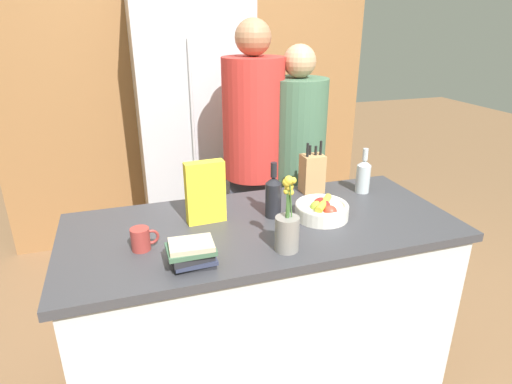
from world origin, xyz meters
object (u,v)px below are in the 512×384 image
object	(u,v)px
bottle_vinegar	(273,196)
flower_vase	(287,228)
refrigerator	(194,128)
cereal_box	(205,192)
book_stack	(192,253)
coffee_mug	(141,239)
person_at_sink	(253,154)
knife_block	(312,173)
person_in_blue	(296,165)
bottle_oil	(363,175)
fruit_bowl	(322,209)

from	to	relation	value
bottle_vinegar	flower_vase	bearing A→B (deg)	-99.98
refrigerator	cereal_box	xyz separation A→B (m)	(-0.20, -1.39, 0.04)
book_stack	coffee_mug	bearing A→B (deg)	133.60
person_at_sink	knife_block	bearing A→B (deg)	-47.28
refrigerator	bottle_vinegar	distance (m)	1.43
flower_vase	bottle_vinegar	world-z (taller)	flower_vase
coffee_mug	flower_vase	bearing A→B (deg)	-18.04
knife_block	person_in_blue	world-z (taller)	person_in_blue
knife_block	person_at_sink	distance (m)	0.49
knife_block	coffee_mug	world-z (taller)	knife_block
bottle_oil	fruit_bowl	bearing A→B (deg)	-146.83
bottle_oil	knife_block	bearing A→B (deg)	160.58
book_stack	person_at_sink	xyz separation A→B (m)	(0.56, 1.01, 0.05)
bottle_oil	person_in_blue	bearing A→B (deg)	111.73
person_in_blue	knife_block	bearing A→B (deg)	-117.27
flower_vase	person_in_blue	world-z (taller)	person_in_blue
book_stack	knife_block	bearing A→B (deg)	36.46
knife_block	refrigerator	bearing A→B (deg)	110.08
knife_block	flower_vase	xyz separation A→B (m)	(-0.37, -0.56, -0.01)
bottle_vinegar	person_in_blue	size ratio (longest dim) A/B	0.16
refrigerator	flower_vase	size ratio (longest dim) A/B	6.20
coffee_mug	bottle_vinegar	distance (m)	0.64
person_at_sink	person_in_blue	size ratio (longest dim) A/B	1.08
flower_vase	person_in_blue	distance (m)	1.05
flower_vase	cereal_box	world-z (taller)	flower_vase
refrigerator	bottle_oil	size ratio (longest dim) A/B	8.20
bottle_vinegar	fruit_bowl	bearing A→B (deg)	-22.39
flower_vase	person_at_sink	size ratio (longest dim) A/B	0.18
knife_block	book_stack	bearing A→B (deg)	-143.54
bottle_vinegar	person_at_sink	xyz separation A→B (m)	(0.12, 0.69, -0.00)
bottle_vinegar	book_stack	bearing A→B (deg)	-144.27
refrigerator	cereal_box	bearing A→B (deg)	-98.02
knife_block	bottle_vinegar	distance (m)	0.39
flower_vase	bottle_vinegar	bearing A→B (deg)	80.02
coffee_mug	person_at_sink	bearing A→B (deg)	47.93
bottle_oil	person_at_sink	xyz separation A→B (m)	(-0.46, 0.54, 0.01)
book_stack	bottle_oil	bearing A→B (deg)	24.63
flower_vase	cereal_box	size ratio (longest dim) A/B	1.11
knife_block	flower_vase	world-z (taller)	flower_vase
knife_block	book_stack	size ratio (longest dim) A/B	1.53
bottle_vinegar	refrigerator	bearing A→B (deg)	94.92
fruit_bowl	cereal_box	bearing A→B (deg)	166.14
knife_block	person_in_blue	distance (m)	0.41
cereal_box	bottle_vinegar	distance (m)	0.32
fruit_bowl	bottle_oil	bearing A→B (deg)	33.17
person_at_sink	bottle_vinegar	bearing A→B (deg)	-80.56
refrigerator	person_in_blue	xyz separation A→B (m)	(0.50, -0.80, -0.09)
flower_vase	book_stack	bearing A→B (deg)	-179.84
coffee_mug	bottle_vinegar	size ratio (longest dim) A/B	0.43
person_at_sink	person_in_blue	xyz separation A→B (m)	(0.27, -0.06, -0.08)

